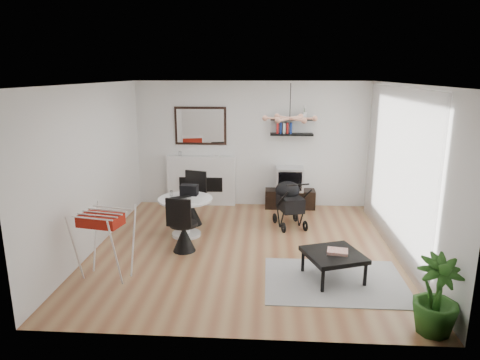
# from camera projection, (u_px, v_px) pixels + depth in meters

# --- Properties ---
(floor) EXTENTS (5.00, 5.00, 0.00)m
(floor) POSITION_uv_depth(u_px,v_px,m) (245.00, 249.00, 7.16)
(floor) COLOR brown
(floor) RESTS_ON ground
(ceiling) EXTENTS (5.00, 5.00, 0.00)m
(ceiling) POSITION_uv_depth(u_px,v_px,m) (246.00, 84.00, 6.50)
(ceiling) COLOR white
(ceiling) RESTS_ON wall_back
(wall_back) EXTENTS (5.00, 0.00, 5.00)m
(wall_back) POSITION_uv_depth(u_px,v_px,m) (251.00, 145.00, 9.25)
(wall_back) COLOR white
(wall_back) RESTS_ON floor
(wall_left) EXTENTS (0.00, 5.00, 5.00)m
(wall_left) POSITION_uv_depth(u_px,v_px,m) (93.00, 168.00, 6.99)
(wall_left) COLOR white
(wall_left) RESTS_ON floor
(wall_right) EXTENTS (0.00, 5.00, 5.00)m
(wall_right) POSITION_uv_depth(u_px,v_px,m) (405.00, 172.00, 6.68)
(wall_right) COLOR white
(wall_right) RESTS_ON floor
(sheer_curtain) EXTENTS (0.04, 3.60, 2.60)m
(sheer_curtain) POSITION_uv_depth(u_px,v_px,m) (395.00, 170.00, 6.88)
(sheer_curtain) COLOR white
(sheer_curtain) RESTS_ON wall_right
(fireplace) EXTENTS (1.50, 0.17, 2.16)m
(fireplace) POSITION_uv_depth(u_px,v_px,m) (201.00, 175.00, 9.41)
(fireplace) COLOR white
(fireplace) RESTS_ON floor
(shelf_lower) EXTENTS (0.90, 0.25, 0.04)m
(shelf_lower) POSITION_uv_depth(u_px,v_px,m) (292.00, 134.00, 9.01)
(shelf_lower) COLOR black
(shelf_lower) RESTS_ON wall_back
(shelf_upper) EXTENTS (0.90, 0.25, 0.04)m
(shelf_upper) POSITION_uv_depth(u_px,v_px,m) (292.00, 119.00, 8.93)
(shelf_upper) COLOR black
(shelf_upper) RESTS_ON wall_back
(pendant_lamp) EXTENTS (0.90, 0.90, 0.10)m
(pendant_lamp) POSITION_uv_depth(u_px,v_px,m) (290.00, 118.00, 6.88)
(pendant_lamp) COLOR tan
(pendant_lamp) RESTS_ON ceiling
(tv_console) EXTENTS (1.07, 0.37, 0.40)m
(tv_console) POSITION_uv_depth(u_px,v_px,m) (290.00, 199.00, 9.29)
(tv_console) COLOR black
(tv_console) RESTS_ON floor
(crt_tv) EXTENTS (0.58, 0.51, 0.51)m
(crt_tv) POSITION_uv_depth(u_px,v_px,m) (290.00, 179.00, 9.17)
(crt_tv) COLOR silver
(crt_tv) RESTS_ON tv_console
(dining_table) EXTENTS (0.96, 0.96, 0.70)m
(dining_table) POSITION_uv_depth(u_px,v_px,m) (186.00, 211.00, 7.63)
(dining_table) COLOR white
(dining_table) RESTS_ON floor
(laptop) EXTENTS (0.43, 0.39, 0.03)m
(laptop) POSITION_uv_depth(u_px,v_px,m) (182.00, 198.00, 7.51)
(laptop) COLOR black
(laptop) RESTS_ON dining_table
(black_bag) EXTENTS (0.33, 0.21, 0.19)m
(black_bag) POSITION_uv_depth(u_px,v_px,m) (189.00, 190.00, 7.75)
(black_bag) COLOR black
(black_bag) RESTS_ON dining_table
(newspaper) EXTENTS (0.34, 0.29, 0.01)m
(newspaper) POSITION_uv_depth(u_px,v_px,m) (193.00, 200.00, 7.42)
(newspaper) COLOR silver
(newspaper) RESTS_ON dining_table
(drinking_glass) EXTENTS (0.06, 0.06, 0.10)m
(drinking_glass) POSITION_uv_depth(u_px,v_px,m) (171.00, 193.00, 7.70)
(drinking_glass) COLOR white
(drinking_glass) RESTS_ON dining_table
(chair_far) EXTENTS (0.52, 0.54, 1.02)m
(chair_far) POSITION_uv_depth(u_px,v_px,m) (192.00, 208.00, 8.26)
(chair_far) COLOR black
(chair_far) RESTS_ON floor
(chair_near) EXTENTS (0.47, 0.49, 0.96)m
(chair_near) POSITION_uv_depth(u_px,v_px,m) (183.00, 234.00, 6.99)
(chair_near) COLOR black
(chair_near) RESTS_ON floor
(drying_rack) EXTENTS (0.78, 0.74, 1.00)m
(drying_rack) POSITION_uv_depth(u_px,v_px,m) (105.00, 243.00, 6.03)
(drying_rack) COLOR white
(drying_rack) RESTS_ON floor
(stroller) EXTENTS (0.67, 0.85, 0.95)m
(stroller) POSITION_uv_depth(u_px,v_px,m) (289.00, 205.00, 8.15)
(stroller) COLOR black
(stroller) RESTS_ON floor
(rug) EXTENTS (1.96, 1.41, 0.01)m
(rug) POSITION_uv_depth(u_px,v_px,m) (335.00, 281.00, 6.03)
(rug) COLOR #9D9D9D
(rug) RESTS_ON floor
(coffee_table) EXTENTS (0.96, 0.96, 0.39)m
(coffee_table) POSITION_uv_depth(u_px,v_px,m) (334.00, 256.00, 6.04)
(coffee_table) COLOR black
(coffee_table) RESTS_ON rug
(magazines) EXTENTS (0.32, 0.27, 0.04)m
(magazines) POSITION_uv_depth(u_px,v_px,m) (338.00, 251.00, 6.02)
(magazines) COLOR #CA4C32
(magazines) RESTS_ON coffee_table
(potted_plant) EXTENTS (0.59, 0.59, 0.91)m
(potted_plant) POSITION_uv_depth(u_px,v_px,m) (436.00, 296.00, 4.75)
(potted_plant) COLOR #235317
(potted_plant) RESTS_ON floor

